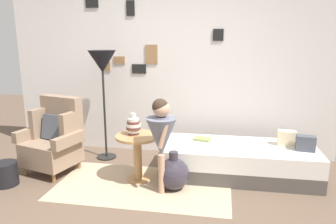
{
  "coord_description": "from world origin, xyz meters",
  "views": [
    {
      "loc": [
        0.78,
        -2.66,
        1.71
      ],
      "look_at": [
        0.15,
        0.95,
        0.85
      ],
      "focal_mm": 33.81,
      "sensor_mm": 36.0,
      "label": 1
    }
  ],
  "objects_px": {
    "person_child": "(161,134)",
    "demijohn_near": "(173,174)",
    "daybed": "(238,161)",
    "floor_lamp": "(102,66)",
    "magazine_basket": "(6,174)",
    "vase_striped": "(133,126)",
    "book_on_daybed": "(202,139)",
    "armchair": "(54,138)",
    "side_table": "(138,149)"
  },
  "relations": [
    {
      "from": "book_on_daybed",
      "to": "magazine_basket",
      "type": "relative_size",
      "value": 0.79
    },
    {
      "from": "daybed",
      "to": "floor_lamp",
      "type": "relative_size",
      "value": 1.23
    },
    {
      "from": "armchair",
      "to": "demijohn_near",
      "type": "height_order",
      "value": "armchair"
    },
    {
      "from": "person_child",
      "to": "vase_striped",
      "type": "bearing_deg",
      "value": 145.69
    },
    {
      "from": "vase_striped",
      "to": "side_table",
      "type": "bearing_deg",
      "value": -26.83
    },
    {
      "from": "vase_striped",
      "to": "magazine_basket",
      "type": "xyz_separation_m",
      "value": [
        -1.46,
        -0.42,
        -0.54
      ]
    },
    {
      "from": "floor_lamp",
      "to": "demijohn_near",
      "type": "distance_m",
      "value": 1.79
    },
    {
      "from": "daybed",
      "to": "side_table",
      "type": "xyz_separation_m",
      "value": [
        -1.21,
        -0.35,
        0.21
      ]
    },
    {
      "from": "armchair",
      "to": "demijohn_near",
      "type": "distance_m",
      "value": 1.65
    },
    {
      "from": "demijohn_near",
      "to": "floor_lamp",
      "type": "bearing_deg",
      "value": 144.0
    },
    {
      "from": "vase_striped",
      "to": "magazine_basket",
      "type": "height_order",
      "value": "vase_striped"
    },
    {
      "from": "book_on_daybed",
      "to": "side_table",
      "type": "bearing_deg",
      "value": -146.61
    },
    {
      "from": "side_table",
      "to": "person_child",
      "type": "xyz_separation_m",
      "value": [
        0.34,
        -0.24,
        0.28
      ]
    },
    {
      "from": "daybed",
      "to": "demijohn_near",
      "type": "distance_m",
      "value": 0.9
    },
    {
      "from": "demijohn_near",
      "to": "magazine_basket",
      "type": "bearing_deg",
      "value": -173.14
    },
    {
      "from": "side_table",
      "to": "vase_striped",
      "type": "xyz_separation_m",
      "value": [
        -0.05,
        0.03,
        0.28
      ]
    },
    {
      "from": "armchair",
      "to": "demijohn_near",
      "type": "bearing_deg",
      "value": -9.55
    },
    {
      "from": "armchair",
      "to": "magazine_basket",
      "type": "distance_m",
      "value": 0.7
    },
    {
      "from": "daybed",
      "to": "vase_striped",
      "type": "xyz_separation_m",
      "value": [
        -1.26,
        -0.32,
        0.48
      ]
    },
    {
      "from": "side_table",
      "to": "demijohn_near",
      "type": "xyz_separation_m",
      "value": [
        0.46,
        -0.16,
        -0.22
      ]
    },
    {
      "from": "daybed",
      "to": "person_child",
      "type": "height_order",
      "value": "person_child"
    },
    {
      "from": "daybed",
      "to": "side_table",
      "type": "bearing_deg",
      "value": -163.85
    },
    {
      "from": "armchair",
      "to": "floor_lamp",
      "type": "height_order",
      "value": "floor_lamp"
    },
    {
      "from": "magazine_basket",
      "to": "floor_lamp",
      "type": "bearing_deg",
      "value": 50.76
    },
    {
      "from": "vase_striped",
      "to": "book_on_daybed",
      "type": "height_order",
      "value": "vase_striped"
    },
    {
      "from": "armchair",
      "to": "book_on_daybed",
      "type": "distance_m",
      "value": 1.93
    },
    {
      "from": "daybed",
      "to": "floor_lamp",
      "type": "height_order",
      "value": "floor_lamp"
    },
    {
      "from": "daybed",
      "to": "book_on_daybed",
      "type": "xyz_separation_m",
      "value": [
        -0.46,
        0.14,
        0.22
      ]
    },
    {
      "from": "vase_striped",
      "to": "magazine_basket",
      "type": "distance_m",
      "value": 1.62
    },
    {
      "from": "daybed",
      "to": "side_table",
      "type": "distance_m",
      "value": 1.28
    },
    {
      "from": "demijohn_near",
      "to": "person_child",
      "type": "bearing_deg",
      "value": -145.47
    },
    {
      "from": "floor_lamp",
      "to": "book_on_daybed",
      "type": "relative_size",
      "value": 7.03
    },
    {
      "from": "book_on_daybed",
      "to": "demijohn_near",
      "type": "bearing_deg",
      "value": -113.58
    },
    {
      "from": "daybed",
      "to": "vase_striped",
      "type": "distance_m",
      "value": 1.39
    },
    {
      "from": "person_child",
      "to": "demijohn_near",
      "type": "relative_size",
      "value": 2.37
    },
    {
      "from": "armchair",
      "to": "side_table",
      "type": "bearing_deg",
      "value": -5.7
    },
    {
      "from": "book_on_daybed",
      "to": "demijohn_near",
      "type": "distance_m",
      "value": 0.74
    },
    {
      "from": "floor_lamp",
      "to": "magazine_basket",
      "type": "xyz_separation_m",
      "value": [
        -0.86,
        -1.05,
        -1.19
      ]
    },
    {
      "from": "demijohn_near",
      "to": "magazine_basket",
      "type": "xyz_separation_m",
      "value": [
        -1.98,
        -0.24,
        -0.05
      ]
    },
    {
      "from": "daybed",
      "to": "person_child",
      "type": "xyz_separation_m",
      "value": [
        -0.87,
        -0.59,
        0.49
      ]
    },
    {
      "from": "side_table",
      "to": "magazine_basket",
      "type": "relative_size",
      "value": 2.06
    },
    {
      "from": "daybed",
      "to": "floor_lamp",
      "type": "distance_m",
      "value": 2.2
    },
    {
      "from": "side_table",
      "to": "floor_lamp",
      "type": "distance_m",
      "value": 1.31
    },
    {
      "from": "armchair",
      "to": "magazine_basket",
      "type": "xyz_separation_m",
      "value": [
        -0.37,
        -0.51,
        -0.3
      ]
    },
    {
      "from": "demijohn_near",
      "to": "vase_striped",
      "type": "bearing_deg",
      "value": 160.48
    },
    {
      "from": "floor_lamp",
      "to": "book_on_daybed",
      "type": "xyz_separation_m",
      "value": [
        1.4,
        -0.17,
        -0.92
      ]
    },
    {
      "from": "side_table",
      "to": "book_on_daybed",
      "type": "bearing_deg",
      "value": 33.39
    },
    {
      "from": "person_child",
      "to": "demijohn_near",
      "type": "height_order",
      "value": "person_child"
    },
    {
      "from": "person_child",
      "to": "magazine_basket",
      "type": "bearing_deg",
      "value": -175.28
    },
    {
      "from": "person_child",
      "to": "demijohn_near",
      "type": "distance_m",
      "value": 0.52
    }
  ]
}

